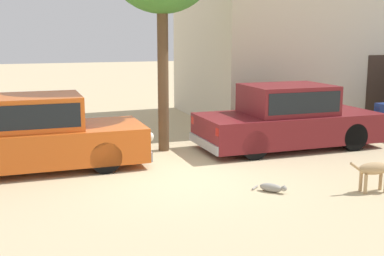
{
  "coord_description": "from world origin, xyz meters",
  "views": [
    {
      "loc": [
        -2.73,
        -8.86,
        2.72
      ],
      "look_at": [
        0.37,
        0.2,
        0.9
      ],
      "focal_mm": 46.42,
      "sensor_mm": 36.0,
      "label": 1
    }
  ],
  "objects_px": {
    "stray_cat": "(272,188)",
    "stray_dog_spotted": "(379,168)",
    "parked_sedan_nearest": "(30,134)",
    "parked_sedan_second": "(288,117)"
  },
  "relations": [
    {
      "from": "parked_sedan_nearest",
      "to": "parked_sedan_second",
      "type": "height_order",
      "value": "parked_sedan_second"
    },
    {
      "from": "parked_sedan_nearest",
      "to": "stray_dog_spotted",
      "type": "bearing_deg",
      "value": -31.86
    },
    {
      "from": "parked_sedan_nearest",
      "to": "stray_cat",
      "type": "xyz_separation_m",
      "value": [
        3.93,
        -2.91,
        -0.67
      ]
    },
    {
      "from": "parked_sedan_second",
      "to": "stray_dog_spotted",
      "type": "bearing_deg",
      "value": -94.17
    },
    {
      "from": "stray_cat",
      "to": "stray_dog_spotted",
      "type": "bearing_deg",
      "value": 29.54
    },
    {
      "from": "parked_sedan_second",
      "to": "stray_cat",
      "type": "distance_m",
      "value": 3.66
    },
    {
      "from": "stray_dog_spotted",
      "to": "stray_cat",
      "type": "distance_m",
      "value": 1.89
    },
    {
      "from": "parked_sedan_nearest",
      "to": "stray_cat",
      "type": "bearing_deg",
      "value": -36.92
    },
    {
      "from": "stray_dog_spotted",
      "to": "stray_cat",
      "type": "bearing_deg",
      "value": 169.19
    },
    {
      "from": "parked_sedan_nearest",
      "to": "stray_dog_spotted",
      "type": "height_order",
      "value": "parked_sedan_nearest"
    }
  ]
}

